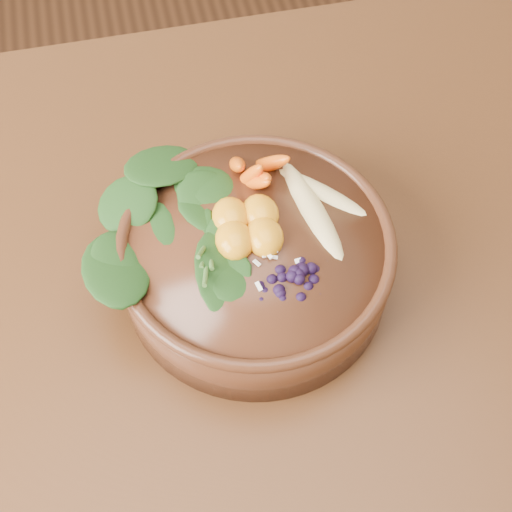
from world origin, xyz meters
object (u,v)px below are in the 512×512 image
(dining_table, at_px, (362,315))
(kale_heap, at_px, (186,211))
(banana_halves, at_px, (318,193))
(stoneware_bowl, at_px, (256,261))
(blueberry_pile, at_px, (295,270))
(mandarin_cluster, at_px, (247,220))
(carrot_cluster, at_px, (253,146))

(dining_table, bearing_deg, kale_heap, 162.63)
(dining_table, height_order, banana_halves, banana_halves)
(stoneware_bowl, xyz_separation_m, blueberry_pile, (0.03, -0.05, 0.06))
(stoneware_bowl, height_order, mandarin_cluster, mandarin_cluster)
(mandarin_cluster, bearing_deg, carrot_cluster, 73.40)
(dining_table, relative_size, kale_heap, 8.67)
(banana_halves, height_order, blueberry_pile, blueberry_pile)
(kale_heap, xyz_separation_m, carrot_cluster, (0.08, 0.05, 0.02))
(blueberry_pile, bearing_deg, mandarin_cluster, 113.94)
(kale_heap, height_order, banana_halves, kale_heap)
(dining_table, xyz_separation_m, mandarin_cluster, (-0.13, 0.04, 0.18))
(carrot_cluster, bearing_deg, blueberry_pile, -109.55)
(stoneware_bowl, relative_size, blueberry_pile, 2.16)
(carrot_cluster, relative_size, blueberry_pile, 0.60)
(stoneware_bowl, xyz_separation_m, carrot_cluster, (0.02, 0.09, 0.08))
(carrot_cluster, bearing_deg, dining_table, -68.97)
(dining_table, relative_size, mandarin_cluster, 17.90)
(banana_halves, xyz_separation_m, mandarin_cluster, (-0.08, -0.02, 0.00))
(carrot_cluster, height_order, blueberry_pile, carrot_cluster)
(mandarin_cluster, bearing_deg, blueberry_pile, -66.06)
(stoneware_bowl, distance_m, banana_halves, 0.10)
(kale_heap, relative_size, mandarin_cluster, 2.07)
(dining_table, distance_m, banana_halves, 0.20)
(stoneware_bowl, distance_m, mandarin_cluster, 0.06)
(blueberry_pile, bearing_deg, carrot_cluster, 93.66)
(banana_halves, bearing_deg, mandarin_cluster, 170.25)
(banana_halves, bearing_deg, blueberry_pile, -141.51)
(dining_table, distance_m, carrot_cluster, 0.26)
(kale_heap, xyz_separation_m, mandarin_cluster, (0.06, -0.02, -0.01))
(dining_table, distance_m, mandarin_cluster, 0.23)
(stoneware_bowl, height_order, blueberry_pile, blueberry_pile)
(stoneware_bowl, height_order, kale_heap, kale_heap)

